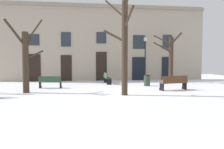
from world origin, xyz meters
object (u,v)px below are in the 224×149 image
at_px(tree_left_of_center, 124,45).
at_px(litter_bin, 147,80).
at_px(bench_far_corner, 50,82).
at_px(streetlamp, 145,54).
at_px(bench_by_litter_bin, 174,83).
at_px(bench_back_to_back_left, 107,78).
at_px(tree_foreground, 25,58).
at_px(tree_center, 171,56).

distance_m(tree_left_of_center, litter_bin, 5.43).
bearing_deg(bench_far_corner, streetlamp, -146.25).
bearing_deg(litter_bin, bench_by_litter_bin, -68.35).
bearing_deg(bench_far_corner, bench_back_to_back_left, -143.89).
bearing_deg(bench_by_litter_bin, tree_foreground, -13.91).
distance_m(tree_left_of_center, streetlamp, 8.66).
bearing_deg(bench_far_corner, tree_center, -158.55).
height_order(tree_foreground, litter_bin, tree_foreground).
distance_m(tree_center, bench_back_to_back_left, 5.89).
distance_m(tree_foreground, bench_back_to_back_left, 7.18).
bearing_deg(tree_left_of_center, bench_far_corner, 140.47).
distance_m(tree_center, bench_by_litter_bin, 5.46).
bearing_deg(tree_center, tree_foreground, -156.48).
bearing_deg(streetlamp, bench_back_to_back_left, -155.05).
distance_m(litter_bin, bench_back_to_back_left, 3.47).
height_order(tree_left_of_center, litter_bin, tree_left_of_center).
bearing_deg(tree_center, bench_back_to_back_left, -177.35).
bearing_deg(tree_center, litter_bin, -140.71).
bearing_deg(tree_foreground, bench_far_corner, 61.45).
distance_m(tree_left_of_center, bench_back_to_back_left, 6.59).
xyz_separation_m(streetlamp, bench_by_litter_bin, (0.10, -6.35, -2.01)).
relative_size(tree_center, bench_by_litter_bin, 2.19).
bearing_deg(bench_back_to_back_left, litter_bin, -127.66).
xyz_separation_m(tree_left_of_center, litter_bin, (2.56, 4.17, -2.35)).
height_order(tree_center, bench_far_corner, tree_center).
bearing_deg(tree_foreground, streetlamp, 34.47).
relative_size(litter_bin, bench_far_corner, 0.52).
bearing_deg(bench_back_to_back_left, tree_foreground, 127.80).
height_order(tree_left_of_center, bench_far_corner, tree_left_of_center).
relative_size(tree_foreground, tree_left_of_center, 0.80).
xyz_separation_m(tree_foreground, litter_bin, (8.18, 2.50, -1.65)).
xyz_separation_m(bench_back_to_back_left, bench_far_corner, (-4.24, -2.46, -0.04)).
distance_m(bench_back_to_back_left, bench_by_litter_bin, 6.00).
relative_size(tree_left_of_center, litter_bin, 6.54).
height_order(tree_center, streetlamp, tree_center).
bearing_deg(bench_far_corner, tree_foreground, 67.47).
height_order(tree_foreground, bench_far_corner, tree_foreground).
height_order(tree_center, litter_bin, tree_center).
bearing_deg(tree_center, tree_left_of_center, -129.66).
distance_m(litter_bin, bench_far_corner, 7.08).
xyz_separation_m(streetlamp, bench_back_to_back_left, (-3.76, -1.75, -2.03)).
bearing_deg(tree_foreground, bench_by_litter_bin, -0.58).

